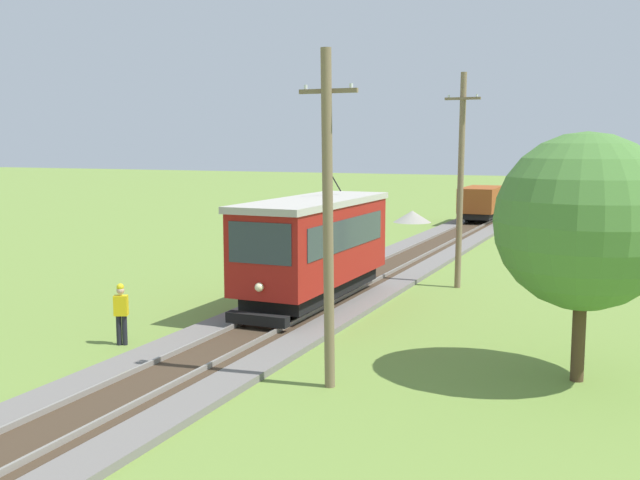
% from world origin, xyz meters
% --- Properties ---
extents(red_tram, '(2.60, 8.54, 4.79)m').
position_xyz_m(red_tram, '(0.00, 20.86, 2.19)').
color(red_tram, maroon).
rests_on(red_tram, rail_right).
extents(freight_car, '(2.40, 5.20, 2.31)m').
position_xyz_m(freight_car, '(0.00, 50.11, 1.56)').
color(freight_car, '#93471E').
rests_on(freight_car, rail_right).
extents(utility_pole_near_tram, '(1.40, 0.51, 7.81)m').
position_xyz_m(utility_pole_near_tram, '(3.79, 13.12, 4.00)').
color(utility_pole_near_tram, '#7A664C').
rests_on(utility_pole_near_tram, ground).
extents(utility_pole_mid, '(1.40, 0.47, 8.45)m').
position_xyz_m(utility_pole_mid, '(3.79, 26.53, 4.32)').
color(utility_pole_mid, '#7A664C').
rests_on(utility_pole_mid, ground).
extents(gravel_pile, '(2.75, 2.75, 0.85)m').
position_xyz_m(gravel_pile, '(-4.81, 49.25, 0.43)').
color(gravel_pile, '#9E998E').
rests_on(gravel_pile, ground).
extents(track_worker, '(0.45, 0.38, 1.78)m').
position_xyz_m(track_worker, '(-3.06, 14.23, 0.98)').
color(track_worker, black).
rests_on(track_worker, ground).
extents(tree_left_far, '(4.22, 4.22, 5.99)m').
position_xyz_m(tree_left_far, '(9.11, 16.05, 3.88)').
color(tree_left_far, '#4C3823').
rests_on(tree_left_far, ground).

